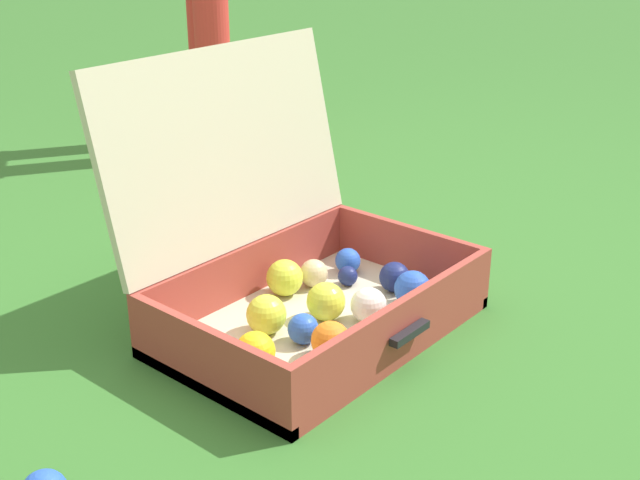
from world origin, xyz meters
name	(u,v)px	position (x,y,z in m)	size (l,w,h in m)	color
ground_plane	(293,328)	(0.00, 0.00, 0.00)	(16.00, 16.00, 0.00)	#336B28
open_suitcase	(298,271)	(0.03, 0.01, 0.12)	(0.66, 0.56, 0.57)	beige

